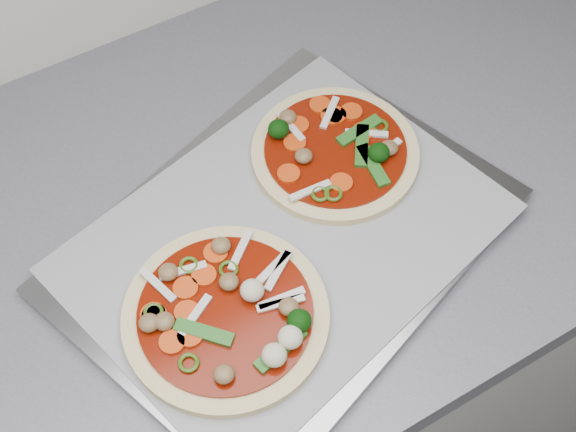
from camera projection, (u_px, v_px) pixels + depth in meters
base_cabinet at (312, 339)px, 1.30m from camera, size 3.60×0.60×0.86m
countertop at (321, 175)px, 0.92m from camera, size 3.60×0.60×0.04m
baking_tray at (285, 241)px, 0.84m from camera, size 0.53×0.46×0.01m
parchment at (285, 237)px, 0.84m from camera, size 0.49×0.41×0.00m
pizza_left at (227, 315)px, 0.78m from camera, size 0.21×0.21×0.03m
pizza_right at (335, 150)px, 0.89m from camera, size 0.22×0.22×0.03m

